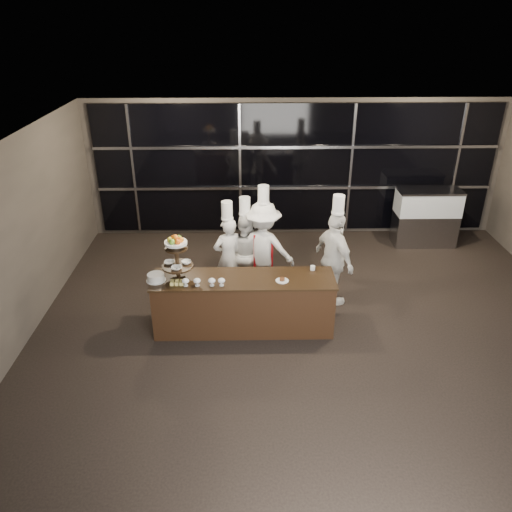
{
  "coord_description": "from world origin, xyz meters",
  "views": [
    {
      "loc": [
        -1.05,
        -5.56,
        4.69
      ],
      "look_at": [
        -0.92,
        1.47,
        1.15
      ],
      "focal_mm": 35.0,
      "sensor_mm": 36.0,
      "label": 1
    }
  ],
  "objects_px": {
    "display_case": "(426,214)",
    "chef_a": "(228,255)",
    "chef_d": "(334,259)",
    "chef_b": "(245,251)",
    "display_stand": "(177,254)",
    "chef_c": "(263,248)",
    "buffet_counter": "(244,303)",
    "layer_cake": "(156,277)"
  },
  "relations": [
    {
      "from": "display_stand",
      "to": "chef_c",
      "type": "relative_size",
      "value": 0.37
    },
    {
      "from": "display_stand",
      "to": "layer_cake",
      "type": "xyz_separation_m",
      "value": [
        -0.34,
        -0.05,
        -0.37
      ]
    },
    {
      "from": "layer_cake",
      "to": "display_case",
      "type": "height_order",
      "value": "display_case"
    },
    {
      "from": "layer_cake",
      "to": "chef_a",
      "type": "distance_m",
      "value": 1.56
    },
    {
      "from": "layer_cake",
      "to": "chef_a",
      "type": "relative_size",
      "value": 0.17
    },
    {
      "from": "display_stand",
      "to": "layer_cake",
      "type": "height_order",
      "value": "display_stand"
    },
    {
      "from": "buffet_counter",
      "to": "chef_a",
      "type": "height_order",
      "value": "chef_a"
    },
    {
      "from": "chef_a",
      "to": "layer_cake",
      "type": "bearing_deg",
      "value": -133.32
    },
    {
      "from": "chef_a",
      "to": "chef_b",
      "type": "relative_size",
      "value": 1.0
    },
    {
      "from": "chef_b",
      "to": "layer_cake",
      "type": "bearing_deg",
      "value": -135.68
    },
    {
      "from": "display_stand",
      "to": "chef_a",
      "type": "distance_m",
      "value": 1.42
    },
    {
      "from": "display_stand",
      "to": "chef_a",
      "type": "xyz_separation_m",
      "value": [
        0.73,
        1.08,
        -0.57
      ]
    },
    {
      "from": "chef_b",
      "to": "display_stand",
      "type": "bearing_deg",
      "value": -128.71
    },
    {
      "from": "buffet_counter",
      "to": "chef_a",
      "type": "bearing_deg",
      "value": 104.21
    },
    {
      "from": "display_stand",
      "to": "chef_b",
      "type": "height_order",
      "value": "chef_b"
    },
    {
      "from": "chef_b",
      "to": "chef_c",
      "type": "xyz_separation_m",
      "value": [
        0.31,
        -0.11,
        0.11
      ]
    },
    {
      "from": "layer_cake",
      "to": "buffet_counter",
      "type": "bearing_deg",
      "value": 2.14
    },
    {
      "from": "layer_cake",
      "to": "chef_d",
      "type": "xyz_separation_m",
      "value": [
        2.87,
        0.8,
        -0.11
      ]
    },
    {
      "from": "chef_a",
      "to": "chef_d",
      "type": "relative_size",
      "value": 0.89
    },
    {
      "from": "display_stand",
      "to": "display_case",
      "type": "relative_size",
      "value": 0.56
    },
    {
      "from": "display_stand",
      "to": "chef_c",
      "type": "distance_m",
      "value": 1.84
    },
    {
      "from": "chef_a",
      "to": "chef_b",
      "type": "height_order",
      "value": "same"
    },
    {
      "from": "chef_b",
      "to": "chef_c",
      "type": "relative_size",
      "value": 0.88
    },
    {
      "from": "chef_a",
      "to": "chef_b",
      "type": "bearing_deg",
      "value": 34.11
    },
    {
      "from": "display_case",
      "to": "chef_a",
      "type": "height_order",
      "value": "chef_a"
    },
    {
      "from": "display_case",
      "to": "display_stand",
      "type": "bearing_deg",
      "value": -147.4
    },
    {
      "from": "chef_c",
      "to": "chef_d",
      "type": "distance_m",
      "value": 1.26
    },
    {
      "from": "buffet_counter",
      "to": "display_case",
      "type": "height_order",
      "value": "display_case"
    },
    {
      "from": "chef_a",
      "to": "chef_b",
      "type": "xyz_separation_m",
      "value": [
        0.3,
        0.2,
        -0.02
      ]
    },
    {
      "from": "chef_a",
      "to": "chef_c",
      "type": "distance_m",
      "value": 0.63
    },
    {
      "from": "display_stand",
      "to": "chef_d",
      "type": "height_order",
      "value": "chef_d"
    },
    {
      "from": "display_stand",
      "to": "display_case",
      "type": "height_order",
      "value": "display_stand"
    },
    {
      "from": "buffet_counter",
      "to": "display_stand",
      "type": "xyz_separation_m",
      "value": [
        -1.0,
        -0.0,
        0.87
      ]
    },
    {
      "from": "chef_d",
      "to": "display_case",
      "type": "bearing_deg",
      "value": 45.19
    },
    {
      "from": "buffet_counter",
      "to": "display_stand",
      "type": "relative_size",
      "value": 3.81
    },
    {
      "from": "display_case",
      "to": "chef_b",
      "type": "bearing_deg",
      "value": -154.44
    },
    {
      "from": "chef_a",
      "to": "chef_c",
      "type": "height_order",
      "value": "chef_c"
    },
    {
      "from": "display_stand",
      "to": "layer_cake",
      "type": "distance_m",
      "value": 0.5
    },
    {
      "from": "display_stand",
      "to": "chef_c",
      "type": "height_order",
      "value": "chef_c"
    },
    {
      "from": "display_stand",
      "to": "chef_b",
      "type": "bearing_deg",
      "value": 51.29
    },
    {
      "from": "chef_c",
      "to": "display_stand",
      "type": "bearing_deg",
      "value": -138.97
    },
    {
      "from": "layer_cake",
      "to": "chef_d",
      "type": "relative_size",
      "value": 0.15
    }
  ]
}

